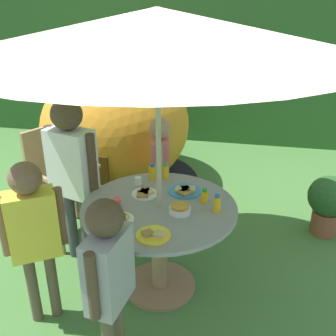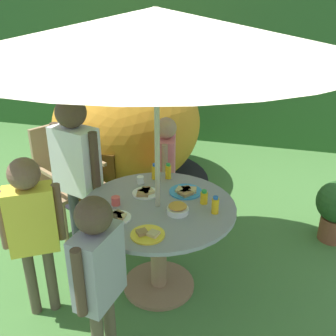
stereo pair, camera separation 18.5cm
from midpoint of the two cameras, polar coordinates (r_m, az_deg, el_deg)
ground_plane at (r=3.28m, az=-2.84°, el=-16.77°), size 10.00×10.00×0.02m
hedge_backdrop at (r=6.17m, az=5.22°, el=13.89°), size 9.00×0.70×2.05m
garden_table at (r=2.96m, az=-3.06°, el=-8.91°), size 1.12×1.12×0.73m
patio_umbrella at (r=2.48m, az=-3.82°, el=19.21°), size 2.45×2.45×2.05m
wooden_chair at (r=3.77m, az=-16.81°, el=-1.17°), size 0.61×0.64×1.05m
dome_tent at (r=4.64m, az=-8.53°, el=6.02°), size 1.98×1.98×1.42m
potted_plant at (r=3.95m, az=20.78°, el=-4.54°), size 0.38×0.38×0.59m
child_in_pink_shirt at (r=3.63m, az=-2.58°, el=1.11°), size 0.21×0.38×1.12m
child_in_white_shirt at (r=3.21m, az=-15.28°, el=0.71°), size 0.46×0.30×1.42m
child_in_yellow_shirt at (r=2.74m, az=-20.73°, el=-7.68°), size 0.36×0.31×1.21m
child_in_grey_shirt at (r=2.26m, az=-10.95°, el=-14.22°), size 0.21×0.40×1.19m
snack_bowl at (r=2.75m, az=-0.21°, el=-5.85°), size 0.15×0.15×0.07m
plate_front_edge at (r=3.00m, az=-5.15°, el=-3.64°), size 0.20×0.20×0.03m
plate_center_front at (r=2.52m, az=-4.25°, el=-9.62°), size 0.22×0.22×0.03m
plate_near_right at (r=2.70m, az=-8.90°, el=-7.25°), size 0.18×0.18×0.03m
plate_far_right at (r=3.02m, az=0.70°, el=-3.30°), size 0.25×0.25×0.03m
juice_bottle_near_left at (r=2.88m, az=3.44°, el=-4.08°), size 0.05×0.05×0.11m
juice_bottle_far_left at (r=3.21m, az=-3.93°, el=-0.62°), size 0.06×0.06×0.13m
juice_bottle_center_back at (r=3.22m, az=-2.03°, el=-0.53°), size 0.05×0.05×0.13m
juice_bottle_mid_left at (r=2.76m, az=5.16°, el=-5.15°), size 0.05×0.05×0.13m
cup_near at (r=2.86m, az=-9.27°, el=-4.98°), size 0.06×0.06×0.06m
cup_far at (r=3.15m, az=-6.00°, el=-1.87°), size 0.06×0.06×0.06m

